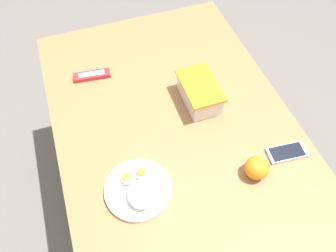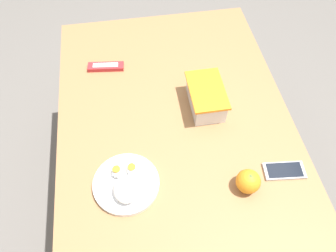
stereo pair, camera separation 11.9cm
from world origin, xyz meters
TOP-DOWN VIEW (x-y plane):
  - ground_plane at (0.00, 0.00)m, footprint 10.00×10.00m
  - table at (0.00, 0.00)m, footprint 1.29×0.89m
  - food_container at (-0.06, 0.13)m, footprint 0.21×0.13m
  - orange_fruit at (0.30, 0.19)m, footprint 0.08×0.08m
  - rice_plate at (0.24, -0.21)m, footprint 0.22×0.22m
  - candy_bar at (-0.33, -0.25)m, footprint 0.06×0.16m
  - cell_phone at (0.27, 0.33)m, footprint 0.08×0.15m

SIDE VIEW (x-z plane):
  - ground_plane at x=0.00m, z-range 0.00..0.00m
  - table at x=0.00m, z-range 0.26..0.97m
  - cell_phone at x=0.27m, z-range 0.71..0.73m
  - candy_bar at x=-0.33m, z-range 0.71..0.73m
  - rice_plate at x=0.24m, z-range 0.70..0.76m
  - orange_fruit at x=0.30m, z-range 0.71..0.79m
  - food_container at x=-0.06m, z-range 0.71..0.80m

